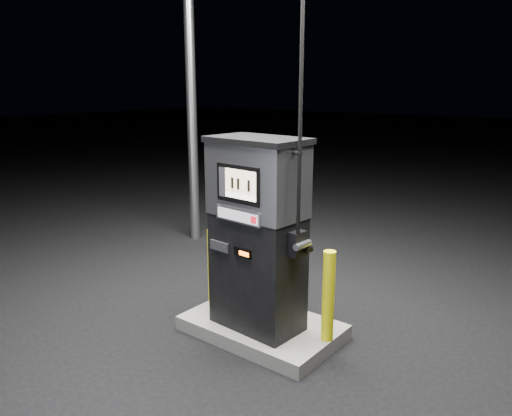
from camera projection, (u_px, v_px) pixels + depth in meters
The scene contains 5 objects.
ground at pixel (262, 334), 5.33m from camera, with size 80.00×80.00×0.00m, color black.
pump_island at pixel (262, 327), 5.31m from camera, with size 1.60×1.00×0.15m, color #5F5F5B.
fuel_dispenser at pixel (258, 233), 4.96m from camera, with size 1.09×0.63×4.05m.
bollard_left at pixel (213, 266), 5.66m from camera, with size 0.12×0.12×0.87m, color #F8F40D.
bollard_right at pixel (328, 296), 4.80m from camera, with size 0.12×0.12×0.91m, color #F8F40D.
Camera 1 is at (2.95, -3.85, 2.59)m, focal length 35.00 mm.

